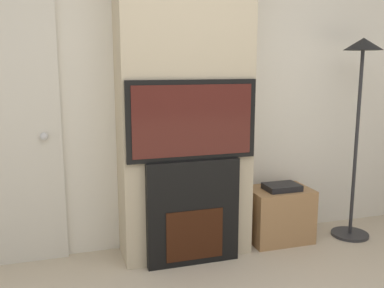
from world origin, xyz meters
TOP-DOWN VIEW (x-y plane):
  - wall_back at (0.00, 2.03)m, footprint 6.00×0.06m
  - chimney_breast at (0.00, 1.80)m, footprint 1.01×0.41m
  - fireplace at (0.00, 1.59)m, footprint 0.71×0.15m
  - television at (0.00, 1.59)m, footprint 0.98×0.07m
  - floor_lamp at (1.50, 1.65)m, footprint 0.32×0.32m
  - media_stand at (0.84, 1.76)m, footprint 0.53×0.38m
  - entry_door at (-1.34, 1.97)m, footprint 0.86×0.09m

SIDE VIEW (x-z plane):
  - media_stand at x=0.84m, z-range -0.02..0.50m
  - fireplace at x=0.00m, z-range 0.00..0.81m
  - entry_door at x=-1.34m, z-range 0.00..2.05m
  - television at x=0.00m, z-range 0.81..1.40m
  - floor_lamp at x=1.50m, z-range 0.42..2.15m
  - wall_back at x=0.00m, z-range 0.00..2.70m
  - chimney_breast at x=0.00m, z-range 0.00..2.70m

